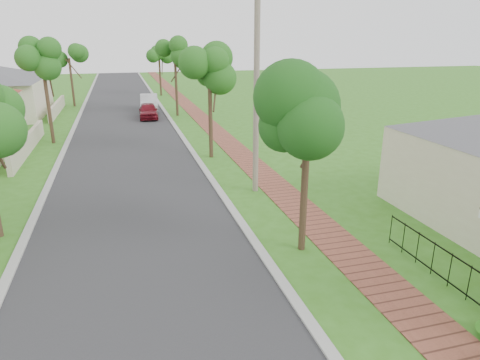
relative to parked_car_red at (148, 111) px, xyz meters
name	(u,v)px	position (x,y,z in m)	size (l,w,h in m)	color
ground	(299,354)	(1.00, -29.23, -0.63)	(160.00, 160.00, 0.00)	#346C19
road	(127,146)	(-2.00, -9.23, -0.63)	(7.00, 120.00, 0.02)	#28282B
kerb_right	(185,142)	(1.65, -9.23, -0.63)	(0.30, 120.00, 0.10)	#9E9E99
kerb_left	(65,150)	(-5.65, -9.23, -0.63)	(0.30, 120.00, 0.10)	#9E9E99
sidewalk	(225,140)	(4.25, -9.23, -0.63)	(1.50, 120.00, 0.03)	brown
street_trees	(121,64)	(-1.87, -2.39, 3.91)	(10.70, 37.65, 5.89)	#382619
parked_car_red	(148,111)	(0.00, 0.00, 0.00)	(1.48, 3.69, 1.26)	maroon
parked_car_white	(149,103)	(0.38, 4.19, 0.09)	(1.53, 4.38, 1.44)	silver
near_tree	(308,109)	(2.97, -24.83, 3.81)	(2.17, 2.17, 5.57)	#382619
utility_pole	(256,91)	(3.20, -19.23, 3.68)	(1.20, 0.24, 8.50)	gray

